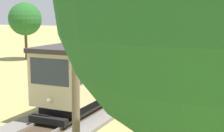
{
  "coord_description": "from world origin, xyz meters",
  "views": [
    {
      "loc": [
        8.93,
        4.15,
        5.44
      ],
      "look_at": [
        -0.12,
        24.05,
        1.99
      ],
      "focal_mm": 53.7,
      "sensor_mm": 36.0,
      "label": 1
    }
  ],
  "objects": [
    {
      "name": "red_tram",
      "position": [
        0.0,
        20.77,
        2.19
      ],
      "size": [
        2.6,
        8.54,
        4.79
      ],
      "color": "beige",
      "rests_on": "rail_right"
    },
    {
      "name": "utility_pole_near_tram",
      "position": [
        3.9,
        12.6,
        3.69
      ],
      "size": [
        1.4,
        0.39,
        7.19
      ],
      "color": "#7A664C",
      "rests_on": "ground"
    },
    {
      "name": "utility_pole_mid",
      "position": [
        3.9,
        28.43,
        4.21
      ],
      "size": [
        1.4,
        0.62,
        8.23
      ],
      "color": "#7A664C",
      "rests_on": "ground"
    },
    {
      "name": "tree_right_far",
      "position": [
        -16.42,
        35.57,
        4.77
      ],
      "size": [
        3.82,
        3.82,
        6.7
      ],
      "color": "#4C3823",
      "rests_on": "ground"
    },
    {
      "name": "utility_pole_far",
      "position": [
        3.9,
        41.94,
        3.84
      ],
      "size": [
        1.4,
        0.49,
        7.49
      ],
      "color": "#7A664C",
      "rests_on": "ground"
    }
  ]
}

